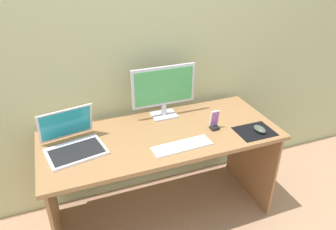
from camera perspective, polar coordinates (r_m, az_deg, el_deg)
The scene contains 9 objects.
ground_plane at distance 2.56m, azimuth -1.04°, elevation -17.11°, with size 8.00×8.00×0.00m, color tan.
wall_back at distance 2.24m, azimuth -4.90°, elevation 13.49°, with size 6.00×0.04×2.50m, color #B9BE8D.
desk at distance 2.18m, azimuth -1.17°, elevation -6.50°, with size 1.58×0.66×0.71m.
monitor at distance 2.23m, azimuth -0.76°, elevation 4.58°, with size 0.46×0.14×0.38m.
laptop at distance 2.02m, azimuth -16.80°, elevation -4.68°, with size 0.39×0.37×0.24m.
keyboard_external at distance 1.98m, azimuth 2.53°, elevation -5.59°, with size 0.38×0.11×0.01m, color white.
mousepad at distance 2.21m, azimuth 15.35°, elevation -2.86°, with size 0.25×0.20×0.00m, color black.
mouse at distance 2.21m, azimuth 16.19°, elevation -2.47°, with size 0.06×0.10×0.04m, color #485347.
phone_in_dock at distance 2.16m, azimuth 8.38°, elevation -1.35°, with size 0.06×0.05×0.14m.
Camera 1 is at (-0.59, -1.68, 1.84)m, focal length 33.83 mm.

